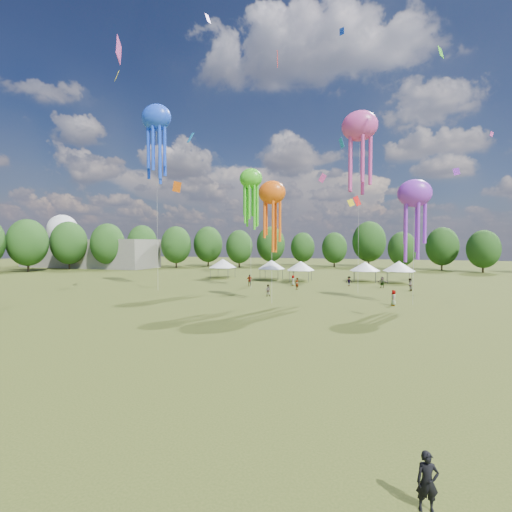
% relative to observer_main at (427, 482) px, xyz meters
% --- Properties ---
extents(ground, '(300.00, 300.00, 0.00)m').
position_rel_observer_main_xyz_m(ground, '(-7.08, 0.91, -0.78)').
color(ground, '#384416').
rests_on(ground, ground).
extents(observer_main, '(0.62, 0.46, 1.55)m').
position_rel_observer_main_xyz_m(observer_main, '(0.00, 0.00, 0.00)').
color(observer_main, black).
rests_on(observer_main, ground).
extents(spectator_near, '(0.79, 0.64, 1.55)m').
position_rel_observer_main_xyz_m(spectator_near, '(-14.35, 34.77, -0.00)').
color(spectator_near, gray).
rests_on(spectator_near, ground).
extents(spectators_far, '(25.23, 17.89, 1.89)m').
position_rel_observer_main_xyz_m(spectators_far, '(-5.34, 45.05, 0.11)').
color(spectators_far, gray).
rests_on(spectators_far, ground).
extents(festival_tents, '(38.33, 8.48, 3.85)m').
position_rel_observer_main_xyz_m(festival_tents, '(-12.50, 56.06, 2.09)').
color(festival_tents, '#47474C').
rests_on(festival_tents, ground).
extents(show_kites, '(38.61, 14.96, 27.14)m').
position_rel_observer_main_xyz_m(show_kites, '(-13.10, 37.75, 17.42)').
color(show_kites, '#47DA23').
rests_on(show_kites, ground).
extents(small_kites, '(69.59, 50.01, 46.44)m').
position_rel_observer_main_xyz_m(small_kites, '(-7.87, 40.43, 28.20)').
color(small_kites, '#47DA23').
rests_on(small_kites, ground).
extents(treeline, '(201.57, 95.24, 13.43)m').
position_rel_observer_main_xyz_m(treeline, '(-10.94, 63.42, 5.77)').
color(treeline, '#38281C').
rests_on(treeline, ground).
extents(hangar, '(40.00, 12.00, 8.00)m').
position_rel_observer_main_xyz_m(hangar, '(-79.08, 72.91, 3.22)').
color(hangar, gray).
rests_on(hangar, ground).
extents(radome, '(9.00, 9.00, 16.00)m').
position_rel_observer_main_xyz_m(radome, '(-95.08, 78.91, 9.21)').
color(radome, white).
rests_on(radome, ground).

